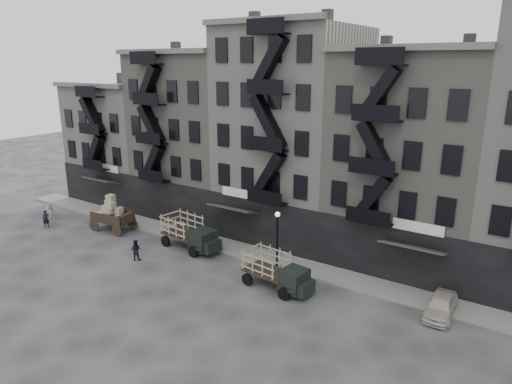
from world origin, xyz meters
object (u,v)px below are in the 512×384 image
Objects in this scene: horse at (49,211)px; pedestrian_mid at (136,250)px; car_east at (441,306)px; stake_truck_east at (276,269)px; wagon at (111,210)px; stake_truck_west at (190,231)px; pedestrian_west at (46,219)px.

horse is 13.98m from pedestrian_mid.
horse is at bearing -176.76° from car_east.
stake_truck_east is 11.27m from pedestrian_mid.
stake_truck_east is 10.12m from car_east.
wagon reaches higher than horse.
wagon reaches higher than pedestrian_mid.
stake_truck_east is at bearing -4.91° from stake_truck_west.
stake_truck_east is 23.20m from pedestrian_west.
horse is 0.35× the size of stake_truck_west.
stake_truck_east is at bearing -71.09° from horse.
pedestrian_west is at bearing -32.15° from pedestrian_mid.
car_east is 2.34× the size of pedestrian_west.
horse reaches higher than pedestrian_mid.
stake_truck_east is (9.15, -1.85, -0.11)m from stake_truck_west.
wagon is 27.48m from car_east.
wagon is 2.49× the size of pedestrian_west.
stake_truck_west reaches higher than pedestrian_mid.
horse is at bearing 95.85° from pedestrian_west.
wagon is 7.41m from pedestrian_mid.
pedestrian_mid is (-20.84, -4.57, 0.17)m from car_east.
wagon is at bearing -178.58° from car_east.
stake_truck_west reaches higher than stake_truck_east.
wagon is at bearing -177.33° from stake_truck_east.
stake_truck_east reaches higher than pedestrian_mid.
wagon is at bearing -60.45° from horse.
wagon is 1.06× the size of car_east.
horse is 2.30m from pedestrian_west.
pedestrian_mid is (13.86, -1.78, -0.01)m from horse.
pedestrian_mid reaches higher than pedestrian_west.
pedestrian_west is (-23.13, -1.73, -0.60)m from stake_truck_east.
horse is 7.49m from wagon.
wagon is at bearing -56.70° from pedestrian_mid.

